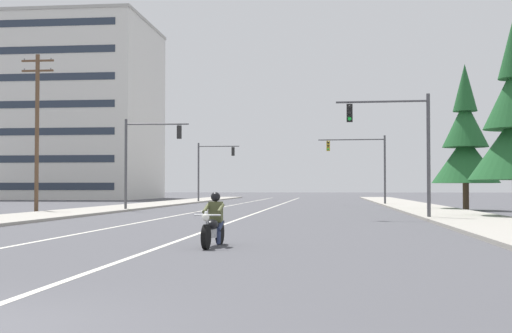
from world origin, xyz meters
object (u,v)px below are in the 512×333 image
object	(u,v)px
traffic_signal_near_right	(401,137)
utility_pole_left_near	(37,127)
traffic_signal_near_left	(144,151)
traffic_signal_mid_right	(365,158)
motorcycle_with_rider	(214,225)
traffic_signal_mid_left	(210,163)
apartment_building_far_left_block	(76,111)
conifer_tree_right_verge_far	(465,143)

from	to	relation	value
traffic_signal_near_right	utility_pole_left_near	xyz separation A→B (m)	(-22.26, 7.78, 1.37)
traffic_signal_near_left	utility_pole_left_near	bearing A→B (deg)	-155.57
traffic_signal_mid_right	utility_pole_left_near	size ratio (longest dim) A/B	0.61
motorcycle_with_rider	utility_pole_left_near	world-z (taller)	utility_pole_left_near
traffic_signal_near_left	traffic_signal_mid_left	world-z (taller)	same
apartment_building_far_left_block	motorcycle_with_rider	bearing A→B (deg)	-66.35
motorcycle_with_rider	traffic_signal_near_right	world-z (taller)	traffic_signal_near_right
traffic_signal_near_left	traffic_signal_mid_right	xyz separation A→B (m)	(15.62, 16.51, 0.10)
traffic_signal_near_right	motorcycle_with_rider	bearing A→B (deg)	-112.39
conifer_tree_right_verge_far	apartment_building_far_left_block	distance (m)	61.44
motorcycle_with_rider	traffic_signal_near_left	distance (m)	28.56
traffic_signal_near_right	conifer_tree_right_verge_far	distance (m)	14.93
motorcycle_with_rider	conifer_tree_right_verge_far	size ratio (longest dim) A/B	0.22
traffic_signal_near_right	traffic_signal_near_left	xyz separation A→B (m)	(-16.00, 10.62, -0.02)
utility_pole_left_near	apartment_building_far_left_block	xyz separation A→B (m)	(-15.98, 48.23, 6.62)
traffic_signal_near_left	apartment_building_far_left_block	size ratio (longest dim) A/B	0.26
motorcycle_with_rider	conifer_tree_right_verge_far	distance (m)	32.62
motorcycle_with_rider	traffic_signal_mid_left	distance (m)	52.70
traffic_signal_near_right	conifer_tree_right_verge_far	xyz separation A→B (m)	(5.76, 13.76, 0.55)
traffic_signal_mid_left	utility_pole_left_near	size ratio (longest dim) A/B	0.61
traffic_signal_mid_right	traffic_signal_mid_left	xyz separation A→B (m)	(-15.48, 8.50, -0.10)
utility_pole_left_near	apartment_building_far_left_block	world-z (taller)	apartment_building_far_left_block
traffic_signal_near_left	traffic_signal_mid_right	distance (m)	22.73
traffic_signal_near_right	traffic_signal_near_left	bearing A→B (deg)	146.43
traffic_signal_near_right	traffic_signal_mid_right	size ratio (longest dim) A/B	1.00
motorcycle_with_rider	utility_pole_left_near	xyz separation A→B (m)	(-15.61, 23.92, 4.86)
traffic_signal_mid_right	apartment_building_far_left_block	size ratio (longest dim) A/B	0.26
conifer_tree_right_verge_far	traffic_signal_near_right	bearing A→B (deg)	-112.70
apartment_building_far_left_block	utility_pole_left_near	bearing A→B (deg)	-71.67
apartment_building_far_left_block	conifer_tree_right_verge_far	bearing A→B (deg)	-43.83
traffic_signal_near_left	motorcycle_with_rider	bearing A→B (deg)	-70.73
motorcycle_with_rider	apartment_building_far_left_block	bearing A→B (deg)	113.65
conifer_tree_right_verge_far	apartment_building_far_left_block	xyz separation A→B (m)	(-44.00, 42.24, 7.45)
conifer_tree_right_verge_far	traffic_signal_near_left	bearing A→B (deg)	-171.78
traffic_signal_near_right	apartment_building_far_left_block	world-z (taller)	apartment_building_far_left_block
utility_pole_left_near	traffic_signal_mid_right	bearing A→B (deg)	41.50
traffic_signal_near_left	utility_pole_left_near	size ratio (longest dim) A/B	0.61
traffic_signal_near_right	conifer_tree_right_verge_far	bearing A→B (deg)	67.30
traffic_signal_near_left	apartment_building_far_left_block	xyz separation A→B (m)	(-22.24, 45.38, 8.01)
traffic_signal_near_left	conifer_tree_right_verge_far	distance (m)	21.99
motorcycle_with_rider	traffic_signal_near_left	bearing A→B (deg)	109.27
conifer_tree_right_verge_far	apartment_building_far_left_block	bearing A→B (deg)	136.17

